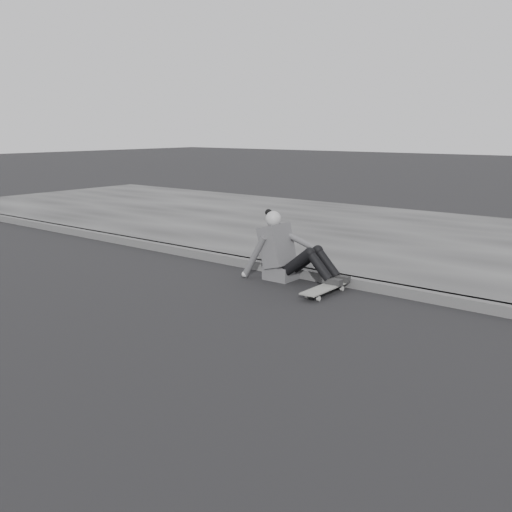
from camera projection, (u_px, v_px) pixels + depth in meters
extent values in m
plane|color=black|center=(267.00, 370.00, 4.51)|extent=(80.00, 80.00, 0.00)
cube|color=#484848|center=(404.00, 291.00, 6.48)|extent=(24.00, 0.16, 0.12)
cube|color=#3C3C3C|center=(485.00, 248.00, 8.80)|extent=(24.00, 6.00, 0.12)
cylinder|color=#9C9C97|center=(307.00, 296.00, 6.41)|extent=(0.03, 0.05, 0.05)
cylinder|color=#9C9C97|center=(318.00, 299.00, 6.32)|extent=(0.03, 0.05, 0.05)
cylinder|color=#9C9C97|center=(331.00, 286.00, 6.81)|extent=(0.03, 0.05, 0.05)
cylinder|color=#9C9C97|center=(342.00, 288.00, 6.72)|extent=(0.03, 0.05, 0.05)
cube|color=#323235|center=(313.00, 295.00, 6.36)|extent=(0.16, 0.04, 0.03)
cube|color=#323235|center=(336.00, 285.00, 6.75)|extent=(0.16, 0.04, 0.03)
cube|color=slate|center=(325.00, 288.00, 6.55)|extent=(0.20, 0.78, 0.02)
cube|color=#48474A|center=(281.00, 272.00, 7.22)|extent=(0.36, 0.34, 0.18)
cube|color=#48474A|center=(277.00, 245.00, 7.19)|extent=(0.37, 0.40, 0.57)
cube|color=#48474A|center=(269.00, 235.00, 7.24)|extent=(0.14, 0.30, 0.20)
cylinder|color=#9A9A9A|center=(274.00, 226.00, 7.17)|extent=(0.09, 0.09, 0.08)
sphere|color=#9A9A9A|center=(273.00, 219.00, 7.15)|extent=(0.20, 0.20, 0.20)
sphere|color=black|center=(269.00, 213.00, 7.21)|extent=(0.09, 0.09, 0.09)
cylinder|color=black|center=(298.00, 262.00, 6.92)|extent=(0.43, 0.13, 0.39)
cylinder|color=black|center=(306.00, 259.00, 7.06)|extent=(0.43, 0.13, 0.39)
cylinder|color=black|center=(319.00, 266.00, 6.74)|extent=(0.35, 0.11, 0.36)
cylinder|color=black|center=(327.00, 263.00, 6.88)|extent=(0.35, 0.11, 0.36)
sphere|color=black|center=(310.00, 253.00, 6.79)|extent=(0.13, 0.13, 0.13)
sphere|color=black|center=(318.00, 250.00, 6.93)|extent=(0.13, 0.13, 0.13)
cube|color=#272727|center=(332.00, 281.00, 6.66)|extent=(0.24, 0.08, 0.07)
cube|color=#272727|center=(340.00, 278.00, 6.80)|extent=(0.24, 0.08, 0.07)
cylinder|color=#48474A|center=(254.00, 257.00, 7.18)|extent=(0.38, 0.08, 0.58)
sphere|color=#9A9A9A|center=(245.00, 274.00, 7.32)|extent=(0.08, 0.08, 0.08)
cylinder|color=#48474A|center=(300.00, 241.00, 7.15)|extent=(0.48, 0.08, 0.21)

